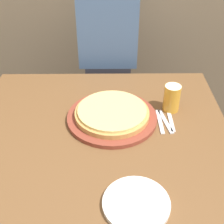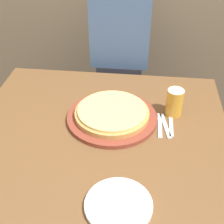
{
  "view_description": "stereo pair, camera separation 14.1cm",
  "coord_description": "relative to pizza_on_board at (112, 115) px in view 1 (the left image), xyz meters",
  "views": [
    {
      "loc": [
        0.04,
        -1.04,
        1.61
      ],
      "look_at": [
        0.05,
        0.1,
        0.77
      ],
      "focal_mm": 50.0,
      "sensor_mm": 36.0,
      "label": 1
    },
    {
      "loc": [
        0.18,
        -1.03,
        1.61
      ],
      "look_at": [
        0.05,
        0.1,
        0.77
      ],
      "focal_mm": 50.0,
      "sensor_mm": 36.0,
      "label": 2
    }
  ],
  "objects": [
    {
      "name": "beer_glass",
      "position": [
        0.28,
        0.07,
        0.05
      ],
      "size": [
        0.08,
        0.08,
        0.13
      ],
      "color": "gold",
      "rests_on": "dining_table"
    },
    {
      "name": "spoon",
      "position": [
        0.27,
        -0.02,
        -0.02
      ],
      "size": [
        0.02,
        0.15,
        0.0
      ],
      "color": "silver",
      "rests_on": "dining_table"
    },
    {
      "name": "diner_person",
      "position": [
        -0.02,
        0.61,
        -0.11
      ],
      "size": [
        0.34,
        0.2,
        1.31
      ],
      "color": "#33333D",
      "rests_on": "ground_plane"
    },
    {
      "name": "dinner_plate",
      "position": [
        0.08,
        -0.48,
        -0.02
      ],
      "size": [
        0.23,
        0.23,
        0.02
      ],
      "color": "white",
      "rests_on": "dining_table"
    },
    {
      "name": "fork",
      "position": [
        0.22,
        -0.02,
        -0.02
      ],
      "size": [
        0.02,
        0.17,
        0.0
      ],
      "color": "silver",
      "rests_on": "dining_table"
    },
    {
      "name": "dining_table",
      "position": [
        -0.05,
        -0.1,
        -0.39
      ],
      "size": [
        1.14,
        1.03,
        0.73
      ],
      "color": "brown",
      "rests_on": "ground_plane"
    },
    {
      "name": "pizza_on_board",
      "position": [
        0.0,
        0.0,
        0.0
      ],
      "size": [
        0.41,
        0.41,
        0.06
      ],
      "color": "brown",
      "rests_on": "dining_table"
    },
    {
      "name": "dinner_knife",
      "position": [
        0.24,
        -0.02,
        -0.02
      ],
      "size": [
        0.05,
        0.17,
        0.0
      ],
      "color": "silver",
      "rests_on": "dining_table"
    }
  ]
}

